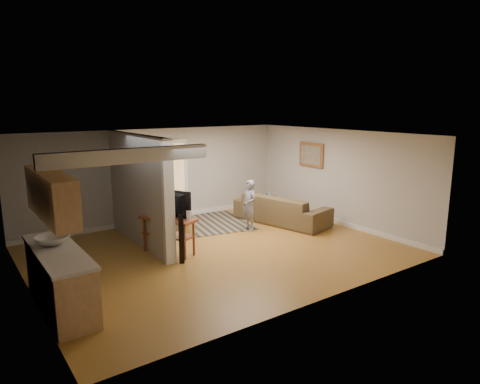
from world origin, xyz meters
The scene contains 11 objects.
ground centered at (0.00, 0.00, 0.00)m, with size 7.50×7.50×0.00m, color olive.
room_shell centered at (-1.07, 0.43, 1.46)m, with size 7.54×6.02×2.52m.
area_rug centered at (0.52, 2.07, 0.01)m, with size 2.92×2.14×0.01m, color black.
sofa centered at (2.60, 0.92, 0.00)m, with size 2.60×1.02×0.76m, color #474223.
coffee_table centered at (2.81, 1.86, 0.35)m, with size 1.26×0.91×0.67m.
tv_console centered at (-0.93, 0.47, 0.72)m, with size 0.95×1.33×1.08m.
speaker_left centered at (-1.00, -0.20, 0.50)m, with size 0.10×0.10×1.00m, color black.
speaker_right centered at (-0.79, 1.72, 0.46)m, with size 0.09×0.09×0.91m, color black.
toy_basket centered at (-0.02, 1.47, 0.17)m, with size 0.47×0.47×0.42m.
child centered at (1.47, 0.86, 0.00)m, with size 0.47×0.31×1.28m, color slate.
toddler centered at (-0.24, 2.45, 0.00)m, with size 0.43×0.33×0.88m, color #222E46.
Camera 1 is at (-4.75, -7.51, 3.13)m, focal length 32.00 mm.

